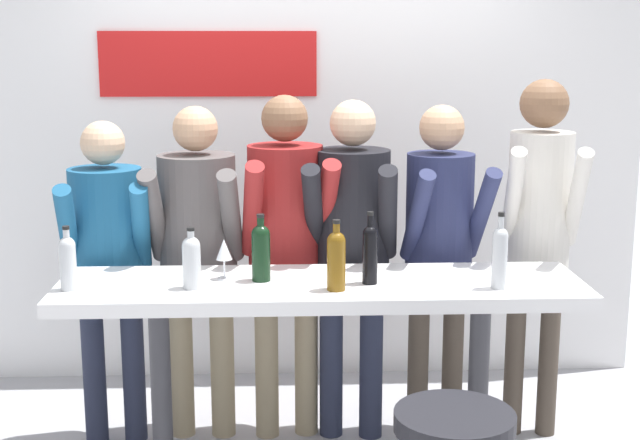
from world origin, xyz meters
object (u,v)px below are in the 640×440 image
Objects in this scene: person_far_left at (108,248)px; person_center at (352,234)px; wine_bottle_2 at (370,251)px; wine_bottle_3 at (261,250)px; person_center_right at (440,234)px; person_center_left at (286,230)px; wine_glass_0 at (224,251)px; tasting_table at (321,316)px; wine_bottle_1 at (192,260)px; person_left at (198,238)px; person_right at (539,215)px; wine_bottle_4 at (500,255)px; wine_bottle_5 at (68,261)px; wine_bottle_0 at (336,258)px.

person_far_left is 0.94× the size of person_center.
wine_bottle_2 is 0.47m from wine_bottle_3.
person_far_left is 0.90m from wine_bottle_3.
person_center_left is at bearing 170.99° from person_center_right.
person_center_left is 1.01× the size of person_center.
person_center reaches higher than wine_glass_0.
tasting_table is 0.61m from wine_bottle_1.
person_left reaches higher than wine_bottle_2.
person_right reaches higher than person_far_left.
tasting_table is at bearing -100.90° from person_center.
wine_bottle_4 is at bearing -9.40° from wine_bottle_3.
person_center_left reaches higher than person_center.
person_center is 6.28× the size of wine_bottle_5.
person_right is at bearing -9.26° from person_center_right.
tasting_table is at bearing 169.27° from wine_bottle_4.
wine_bottle_3 reaches higher than wine_bottle_5.
wine_bottle_4 is (0.68, -0.00, 0.01)m from wine_bottle_0.
person_far_left is at bearing 127.60° from wine_bottle_1.
person_right is 1.73m from wine_bottle_1.
wine_bottle_3 is (-0.43, -0.50, 0.05)m from person_center.
tasting_table is at bearing -34.60° from person_far_left.
person_center_right is at bearing 55.35° from wine_bottle_2.
person_far_left reaches higher than wine_glass_0.
wine_bottle_3 is (-1.34, -0.49, -0.04)m from person_right.
wine_glass_0 is at bearing -154.46° from person_right.
person_center_left is 0.54m from wine_bottle_3.
tasting_table is at bearing -7.88° from wine_glass_0.
wine_bottle_4 is at bearing -28.02° from person_far_left.
wine_bottle_2 reaches higher than tasting_table.
person_center is 0.87m from wine_bottle_4.
wine_bottle_3 is at bearing -56.78° from person_left.
person_center_left is 5.91× the size of wine_bottle_3.
tasting_table is at bearing -145.65° from person_center_right.
person_left is at bearing -0.09° from person_far_left.
person_right is (0.48, -0.02, 0.09)m from person_center_right.
person_center is 0.75m from wine_glass_0.
person_right is 1.57m from wine_glass_0.
person_center_right is at bearing 28.38° from wine_bottle_1.
wine_bottle_4 reaches higher than tasting_table.
wine_bottle_1 is at bearing 175.11° from wine_bottle_0.
tasting_table is 0.84m from person_center_right.
wine_bottle_1 is at bearing -158.81° from person_center_right.
wine_bottle_0 reaches higher than wine_bottle_1.
person_right is at bearing -7.32° from person_far_left.
person_center_right is (0.75, -0.02, -0.02)m from person_center_left.
wine_bottle_4 is at bearing -45.21° from person_center_left.
person_far_left is at bearing 175.95° from person_center_left.
wine_bottle_2 is (1.21, -0.56, 0.11)m from person_far_left.
person_center_right is (1.60, 0.02, 0.05)m from person_far_left.
wine_bottle_5 is (-0.90, -0.64, 0.02)m from person_center_left.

